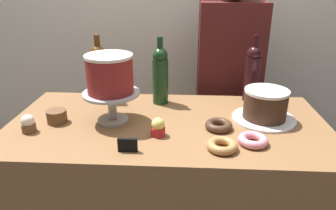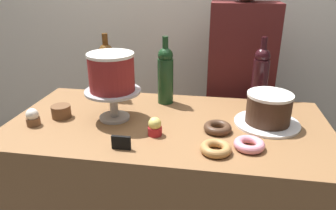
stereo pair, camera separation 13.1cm
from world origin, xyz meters
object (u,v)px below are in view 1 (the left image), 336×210
at_px(chocolate_round_cake, 265,104).
at_px(cookie_stack, 57,116).
at_px(cupcake_lemon, 158,127).
at_px(donut_chocolate, 219,125).
at_px(cupcake_vanilla, 28,124).
at_px(wine_bottle_green, 160,74).
at_px(wine_bottle_amber, 99,72).
at_px(wine_bottle_dark_red, 252,72).
at_px(barista_figure, 227,99).
at_px(donut_pink, 253,140).
at_px(cake_stand_pedestal, 112,102).
at_px(white_layer_cake, 110,74).
at_px(donut_maple, 222,146).
at_px(price_sign_chalkboard, 128,145).

height_order(chocolate_round_cake, cookie_stack, chocolate_round_cake).
bearing_deg(chocolate_round_cake, cookie_stack, -175.05).
xyz_separation_m(cupcake_lemon, donut_chocolate, (0.24, 0.07, -0.02)).
distance_m(chocolate_round_cake, cupcake_vanilla, 0.98).
xyz_separation_m(wine_bottle_green, wine_bottle_amber, (-0.30, 0.03, 0.00)).
xyz_separation_m(wine_bottle_dark_red, barista_figure, (-0.08, 0.27, -0.25)).
xyz_separation_m(chocolate_round_cake, barista_figure, (-0.09, 0.51, -0.18)).
distance_m(chocolate_round_cake, donut_pink, 0.24).
height_order(cake_stand_pedestal, cookie_stack, cake_stand_pedestal).
bearing_deg(donut_chocolate, wine_bottle_green, 133.47).
xyz_separation_m(cupcake_vanilla, donut_chocolate, (0.76, 0.07, -0.02)).
distance_m(chocolate_round_cake, donut_chocolate, 0.24).
bearing_deg(donut_pink, cake_stand_pedestal, 163.58).
xyz_separation_m(cookie_stack, barista_figure, (0.79, 0.59, -0.13)).
bearing_deg(cake_stand_pedestal, cupcake_lemon, -29.99).
relative_size(white_layer_cake, wine_bottle_dark_red, 0.60).
xyz_separation_m(donut_maple, barista_figure, (0.11, 0.78, -0.12)).
distance_m(chocolate_round_cake, donut_maple, 0.34).
xyz_separation_m(cake_stand_pedestal, donut_maple, (0.45, -0.21, -0.07)).
xyz_separation_m(wine_bottle_green, donut_pink, (0.38, -0.39, -0.13)).
height_order(cupcake_vanilla, donut_maple, cupcake_vanilla).
xyz_separation_m(chocolate_round_cake, cupcake_lemon, (-0.45, -0.17, -0.04)).
distance_m(donut_chocolate, barista_figure, 0.63).
bearing_deg(barista_figure, cookie_stack, -143.64).
bearing_deg(wine_bottle_amber, donut_pink, -32.04).
height_order(cupcake_lemon, cookie_stack, cupcake_lemon).
distance_m(wine_bottle_green, barista_figure, 0.56).
xyz_separation_m(cake_stand_pedestal, cookie_stack, (-0.24, -0.02, -0.06)).
bearing_deg(donut_maple, price_sign_chalkboard, -174.48).
distance_m(price_sign_chalkboard, barista_figure, 0.93).
xyz_separation_m(wine_bottle_dark_red, cupcake_lemon, (-0.43, -0.41, -0.11)).
distance_m(wine_bottle_amber, price_sign_chalkboard, 0.57).
relative_size(chocolate_round_cake, barista_figure, 0.12).
bearing_deg(white_layer_cake, cupcake_vanilla, -159.44).
bearing_deg(price_sign_chalkboard, wine_bottle_dark_red, 45.51).
relative_size(wine_bottle_amber, cupcake_vanilla, 4.38).
distance_m(cake_stand_pedestal, wine_bottle_green, 0.30).
relative_size(chocolate_round_cake, wine_bottle_amber, 0.57).
distance_m(wine_bottle_dark_red, cupcake_lemon, 0.60).
distance_m(wine_bottle_amber, cookie_stack, 0.33).
height_order(chocolate_round_cake, wine_bottle_dark_red, wine_bottle_dark_red).
relative_size(donut_maple, cookie_stack, 1.33).
relative_size(donut_chocolate, cookie_stack, 1.33).
bearing_deg(chocolate_round_cake, donut_chocolate, -153.87).
bearing_deg(chocolate_round_cake, white_layer_cake, -175.37).
bearing_deg(wine_bottle_amber, cake_stand_pedestal, -65.94).
distance_m(chocolate_round_cake, price_sign_chalkboard, 0.62).
bearing_deg(donut_pink, cookie_stack, 169.92).
height_order(wine_bottle_green, barista_figure, barista_figure).
distance_m(cookie_stack, price_sign_chalkboard, 0.41).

